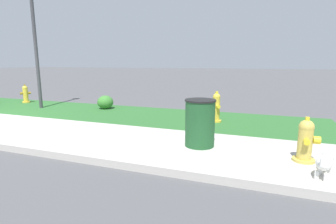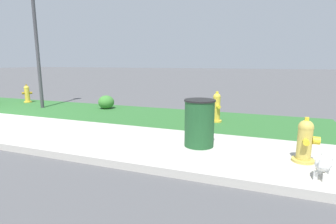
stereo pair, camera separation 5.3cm
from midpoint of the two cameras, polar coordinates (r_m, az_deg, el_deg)
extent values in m
cube|color=#2D662D|center=(10.04, -26.28, 0.92)|extent=(18.00, 2.60, 0.01)
cylinder|color=gold|center=(6.95, 10.15, -1.92)|extent=(0.28, 0.28, 0.05)
cylinder|color=gold|center=(6.88, 10.24, 0.75)|extent=(0.18, 0.18, 0.61)
sphere|color=gold|center=(6.84, 10.32, 3.25)|extent=(0.19, 0.19, 0.19)
cube|color=yellow|center=(6.83, 10.36, 4.19)|extent=(0.08, 0.08, 0.06)
cylinder|color=yellow|center=(6.75, 10.66, 1.16)|extent=(0.12, 0.12, 0.09)
cylinder|color=yellow|center=(7.00, 9.87, 1.53)|extent=(0.12, 0.12, 0.09)
cylinder|color=yellow|center=(6.82, 9.15, 1.32)|extent=(0.15, 0.15, 0.12)
cylinder|color=gold|center=(11.46, -28.58, 1.92)|extent=(0.28, 0.28, 0.05)
cylinder|color=gold|center=(11.42, -28.71, 3.31)|extent=(0.18, 0.18, 0.51)
sphere|color=gold|center=(11.40, -28.82, 4.58)|extent=(0.19, 0.19, 0.19)
cube|color=olive|center=(11.39, -28.88, 5.13)|extent=(0.08, 0.08, 0.06)
cylinder|color=olive|center=(11.41, -29.41, 3.54)|extent=(0.13, 0.13, 0.09)
cylinder|color=olive|center=(11.43, -28.06, 3.68)|extent=(0.13, 0.13, 0.09)
cylinder|color=olive|center=(11.56, -28.80, 3.68)|extent=(0.15, 0.16, 0.12)
cylinder|color=gold|center=(4.68, 27.06, -9.29)|extent=(0.33, 0.33, 0.05)
cylinder|color=gold|center=(4.59, 27.36, -6.00)|extent=(0.21, 0.21, 0.51)
sphere|color=gold|center=(4.53, 27.64, -2.91)|extent=(0.22, 0.22, 0.22)
cube|color=yellow|center=(4.50, 27.78, -1.32)|extent=(0.06, 0.06, 0.06)
cylinder|color=yellow|center=(4.72, 27.21, -4.78)|extent=(0.09, 0.09, 0.09)
cylinder|color=yellow|center=(4.43, 27.66, -5.78)|extent=(0.09, 0.09, 0.09)
cylinder|color=yellow|center=(4.60, 29.36, -5.36)|extent=(0.10, 0.12, 0.12)
ellipsoid|color=white|center=(4.08, 30.59, -9.47)|extent=(0.31, 0.40, 0.20)
sphere|color=white|center=(4.28, 31.23, -8.16)|extent=(0.16, 0.16, 0.16)
sphere|color=black|center=(4.35, 31.40, -7.98)|extent=(0.03, 0.03, 0.03)
cone|color=white|center=(4.26, 30.81, -6.72)|extent=(0.07, 0.07, 0.07)
cone|color=white|center=(4.25, 31.96, -6.89)|extent=(0.07, 0.07, 0.07)
cylinder|color=white|center=(4.25, 29.95, -10.98)|extent=(0.06, 0.06, 0.13)
cylinder|color=white|center=(4.23, 31.42, -11.21)|extent=(0.06, 0.06, 0.13)
cylinder|color=white|center=(4.04, 29.27, -12.00)|extent=(0.06, 0.06, 0.13)
cylinder|color=white|center=(4.03, 30.82, -12.25)|extent=(0.06, 0.06, 0.13)
cylinder|color=white|center=(3.88, 30.10, -9.50)|extent=(0.04, 0.04, 0.11)
cylinder|color=#3D3D42|center=(9.82, -27.01, 12.79)|extent=(0.11, 0.11, 4.14)
cylinder|color=#1E5128|center=(4.83, 6.65, -2.60)|extent=(0.54, 0.54, 0.84)
cylinder|color=black|center=(4.75, 6.76, 2.54)|extent=(0.57, 0.57, 0.03)
ellipsoid|color=#3D7F33|center=(8.97, -13.64, 2.09)|extent=(0.52, 0.52, 0.45)
camera|label=1|loc=(0.03, -90.25, -0.05)|focal=28.00mm
camera|label=2|loc=(0.03, 89.75, 0.05)|focal=28.00mm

